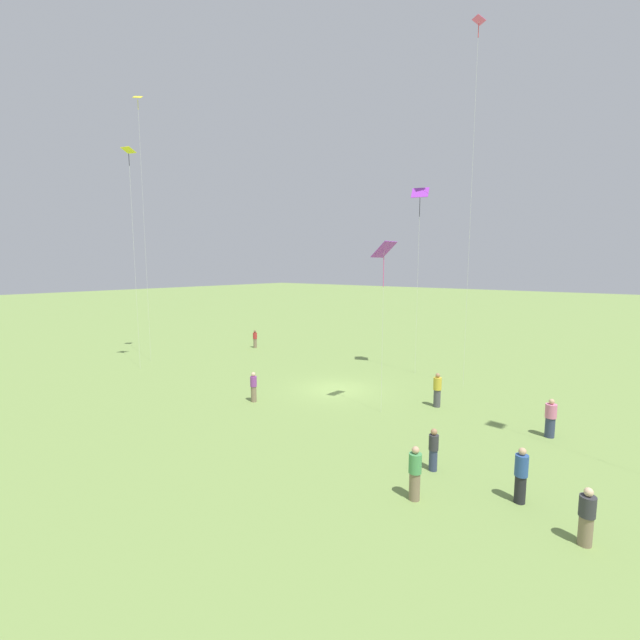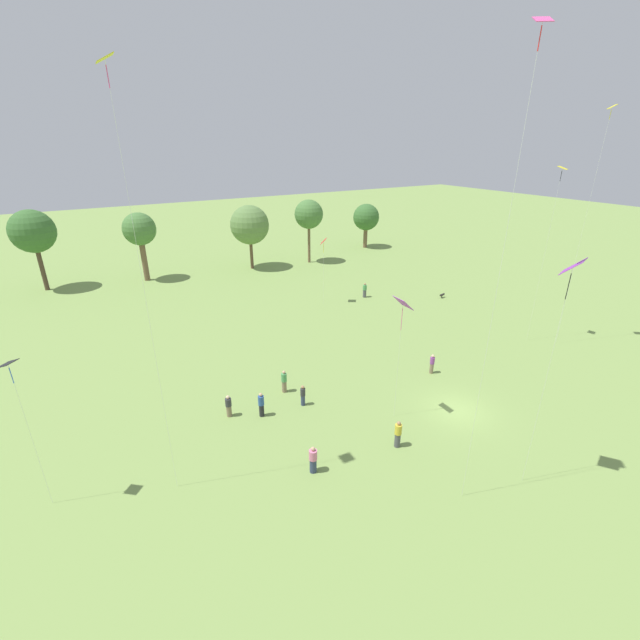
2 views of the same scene
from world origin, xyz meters
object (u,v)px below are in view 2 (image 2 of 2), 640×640
object	(u,v)px
kite_5	(528,105)
kite_3	(324,243)
person_0	(261,405)
person_5	(432,364)
kite_1	(560,182)
person_3	(303,395)
kite_7	(605,138)
kite_4	(403,306)
kite_0	(571,274)
person_4	(313,460)
person_7	(229,406)
kite_6	(114,114)
person_1	(365,290)
kite_2	(10,371)
dog_0	(442,295)
person_6	(398,434)
person_8	(284,381)

from	to	relation	value
kite_5	kite_3	bearing A→B (deg)	153.17
person_0	person_5	world-z (taller)	person_0
kite_1	kite_3	distance (m)	23.04
person_3	kite_7	xyz separation A→B (m)	(25.41, -3.27, 17.05)
kite_4	kite_7	distance (m)	22.78
kite_0	kite_3	world-z (taller)	kite_0
kite_3	kite_4	xyz separation A→B (m)	(-7.21, -21.41, 1.04)
person_4	person_7	world-z (taller)	person_4
person_4	kite_7	size ratio (longest dim) A/B	0.09
person_0	kite_5	bearing A→B (deg)	29.87
person_3	person_7	world-z (taller)	person_7
kite_0	person_0	bearing A→B (deg)	-26.70
kite_1	kite_6	xyz separation A→B (m)	(-33.47, -1.90, 4.15)
person_1	kite_7	size ratio (longest dim) A/B	0.09
kite_1	kite_4	bearing A→B (deg)	-145.13
person_7	kite_7	xyz separation A→B (m)	(30.45, -4.72, 17.05)
kite_1	kite_2	xyz separation A→B (m)	(-39.44, 0.27, -6.52)
person_4	kite_6	size ratio (longest dim) A/B	0.08
kite_0	kite_5	world-z (taller)	kite_5
dog_0	person_6	bearing A→B (deg)	-62.08
kite_5	person_0	bearing A→B (deg)	-162.43
person_6	dog_0	world-z (taller)	person_6
kite_2	kite_5	size ratio (longest dim) A/B	0.39
person_0	dog_0	bearing A→B (deg)	113.39
kite_4	dog_0	bearing A→B (deg)	-5.34
kite_2	kite_7	distance (m)	42.38
kite_4	kite_5	bearing A→B (deg)	-144.27
kite_5	person_8	bearing A→B (deg)	-175.56
person_0	kite_3	xyz separation A→B (m)	(15.13, 16.72, 6.21)
kite_2	kite_5	distance (m)	24.42
person_5	person_7	world-z (taller)	person_5
person_6	person_3	bearing A→B (deg)	115.28
kite_1	kite_4	xyz separation A→B (m)	(-18.86, -2.95, -6.34)
person_8	kite_2	xyz separation A→B (m)	(-15.38, -3.44, 7.09)
kite_6	kite_5	bearing A→B (deg)	104.20
person_5	dog_0	xyz separation A→B (m)	(14.16, 12.66, -0.47)
kite_7	person_6	bearing A→B (deg)	9.81
person_1	kite_2	bearing A→B (deg)	165.97
kite_6	person_6	bearing A→B (deg)	121.41
person_6	kite_3	distance (m)	26.43
person_0	person_4	size ratio (longest dim) A/B	1.05
person_7	person_0	bearing A→B (deg)	54.99
person_0	person_4	distance (m)	6.53
kite_6	dog_0	distance (m)	42.28
person_6	kite_2	world-z (taller)	kite_2
person_6	kite_0	size ratio (longest dim) A/B	0.14
person_1	kite_3	world-z (taller)	kite_3
kite_0	dog_0	xyz separation A→B (m)	(18.35, 24.14, -11.71)
kite_3	kite_5	distance (m)	32.44
person_8	dog_0	world-z (taller)	person_8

